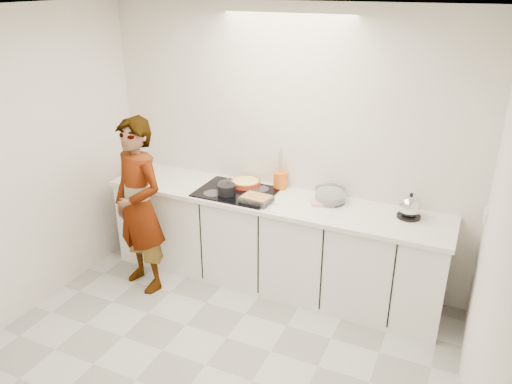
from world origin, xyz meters
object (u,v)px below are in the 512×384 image
at_px(hob, 236,192).
at_px(baking_dish, 256,198).
at_px(tart_dish, 246,182).
at_px(kettle, 410,207).
at_px(mixing_bowl, 330,196).
at_px(utensil_crock, 280,180).
at_px(saucepan, 227,189).
at_px(cook, 139,206).

bearing_deg(hob, baking_dish, -26.95).
distance_m(tart_dish, kettle, 1.55).
xyz_separation_m(mixing_bowl, utensil_crock, (-0.53, 0.11, 0.02)).
xyz_separation_m(saucepan, baking_dish, (0.32, -0.03, -0.02)).
bearing_deg(baking_dish, mixing_bowl, 26.57).
xyz_separation_m(hob, utensil_crock, (0.34, 0.27, 0.08)).
height_order(baking_dish, kettle, kettle).
xyz_separation_m(hob, saucepan, (-0.05, -0.11, 0.06)).
bearing_deg(kettle, saucepan, -171.59).
relative_size(baking_dish, cook, 0.17).
bearing_deg(saucepan, tart_dish, 77.07).
xyz_separation_m(hob, cook, (-0.75, -0.52, -0.08)).
distance_m(baking_dish, mixing_bowl, 0.66).
bearing_deg(tart_dish, saucepan, -102.93).
height_order(saucepan, utensil_crock, saucepan).
relative_size(saucepan, kettle, 0.98).
relative_size(tart_dish, saucepan, 1.54).
xyz_separation_m(tart_dish, saucepan, (-0.06, -0.28, 0.02)).
bearing_deg(kettle, cook, -164.27).
bearing_deg(tart_dish, baking_dish, -50.30).
height_order(tart_dish, kettle, kettle).
bearing_deg(utensil_crock, baking_dish, -99.33).
height_order(saucepan, baking_dish, saucepan).
height_order(hob, cook, cook).
bearing_deg(hob, mixing_bowl, 10.44).
relative_size(kettle, utensil_crock, 1.36).
bearing_deg(saucepan, mixing_bowl, 16.18).
height_order(baking_dish, mixing_bowl, mixing_bowl).
xyz_separation_m(tart_dish, utensil_crock, (0.32, 0.10, 0.04)).
bearing_deg(tart_dish, cook, -137.83).
bearing_deg(utensil_crock, kettle, -6.25).
bearing_deg(tart_dish, mixing_bowl, -0.79).
bearing_deg(saucepan, hob, 65.15).
distance_m(tart_dish, mixing_bowl, 0.85).
bearing_deg(hob, cook, -145.22).
height_order(kettle, utensil_crock, kettle).
distance_m(saucepan, cook, 0.82).
xyz_separation_m(hob, kettle, (1.56, 0.13, 0.09)).
height_order(tart_dish, utensil_crock, utensil_crock).
bearing_deg(hob, kettle, 4.85).
xyz_separation_m(tart_dish, mixing_bowl, (0.85, -0.01, 0.02)).
bearing_deg(utensil_crock, saucepan, -135.98).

